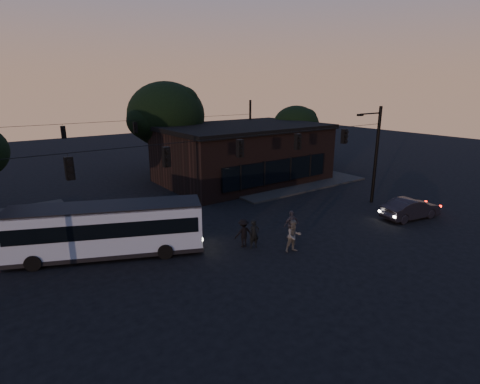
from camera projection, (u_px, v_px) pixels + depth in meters
ground at (285, 264)px, 19.41m from camera, size 120.00×120.00×0.00m
sidewalk_far_right at (279, 179)px, 37.08m from camera, size 14.00×10.00×0.15m
building at (243, 153)px, 36.20m from camera, size 15.40×10.41×5.40m
tree_behind at (166, 115)px, 37.12m from camera, size 7.60×7.60×9.43m
tree_right at (296, 126)px, 42.35m from camera, size 5.20×5.20×6.86m
signal_rig_near at (240, 168)px, 21.32m from camera, size 26.24×0.30×7.50m
signal_rig_far at (136, 140)px, 33.84m from camera, size 26.24×0.30×7.50m
bus at (107, 228)px, 20.10m from camera, size 10.18×6.23×2.84m
car at (411, 208)px, 26.02m from camera, size 4.58×2.31×1.44m
pedestrian_a at (254, 234)px, 21.21m from camera, size 0.67×0.50×1.68m
pedestrian_b at (294, 236)px, 20.70m from camera, size 1.05×0.91×1.85m
pedestrian_c at (291, 225)px, 22.54m from camera, size 1.08×0.56×1.77m
pedestrian_d at (243, 233)px, 21.38m from camera, size 1.16×0.76×1.68m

